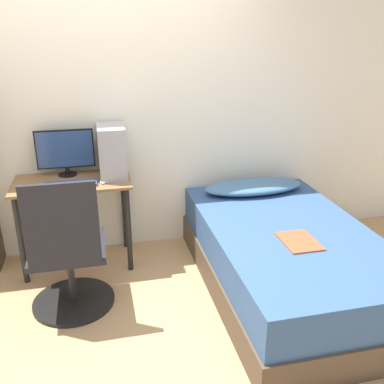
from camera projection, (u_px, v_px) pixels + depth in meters
name	position (u px, v px, depth m)	size (l,w,h in m)	color
ground_plane	(132.00, 340.00, 2.82)	(14.00, 14.00, 0.00)	tan
wall_back	(108.00, 112.00, 3.62)	(8.00, 0.05, 2.50)	silver
desk	(74.00, 197.00, 3.52)	(0.94, 0.52, 0.76)	brown
office_chair	(69.00, 262.00, 2.99)	(0.60, 0.60, 1.04)	black
bed	(286.00, 258.00, 3.30)	(1.20, 2.02, 0.52)	#4C3D2D
pillow	(253.00, 187.00, 3.86)	(0.91, 0.36, 0.11)	teal
magazine	(299.00, 241.00, 2.99)	(0.24, 0.32, 0.01)	#B24C2D
monitor	(65.00, 151.00, 3.53)	(0.47, 0.16, 0.39)	black
keyboard	(71.00, 184.00, 3.37)	(0.41, 0.15, 0.02)	#33477A
pc_tower	(112.00, 151.00, 3.51)	(0.22, 0.37, 0.42)	#99999E
mouse	(103.00, 182.00, 3.42)	(0.06, 0.09, 0.02)	silver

